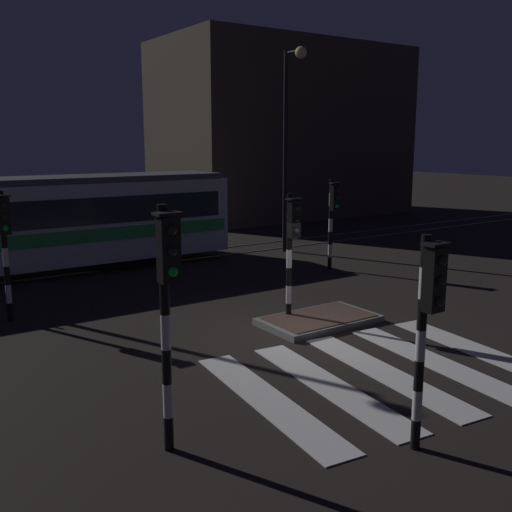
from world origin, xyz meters
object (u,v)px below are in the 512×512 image
Objects in this scene: traffic_light_median_centre at (292,239)px; street_lamp_trackside_right at (289,128)px; traffic_light_corner_near_left at (167,294)px; traffic_light_corner_far_left at (5,237)px; traffic_light_corner_far_right at (333,211)px; traffic_light_kerb_mid_left at (428,312)px.

traffic_light_median_centre is 9.80m from street_lamp_trackside_right.
street_lamp_trackside_right is at bearing 53.23° from traffic_light_median_centre.
traffic_light_corner_near_left is 7.96m from traffic_light_corner_far_left.
traffic_light_median_centre is at bearing -126.77° from street_lamp_trackside_right.
traffic_light_corner_far_right is at bearing 38.42° from traffic_light_corner_near_left.
traffic_light_corner_far_right is at bearing -102.56° from street_lamp_trackside_right.
traffic_light_kerb_mid_left is (3.00, -2.00, -0.28)m from traffic_light_corner_near_left.
traffic_light_corner_near_left is 6.63m from traffic_light_median_centre.
traffic_light_median_centre is 1.01× the size of traffic_light_corner_far_right.
traffic_light_median_centre is 6.25m from traffic_light_corner_far_right.
traffic_light_corner_far_right is 0.40× the size of street_lamp_trackside_right.
traffic_light_kerb_mid_left is at bearing -110.52° from traffic_light_median_centre.
traffic_light_corner_near_left is at bearing -141.58° from traffic_light_corner_far_right.
traffic_light_corner_near_left is 1.13× the size of traffic_light_kerb_mid_left.
street_lamp_trackside_right is (5.61, 7.51, 2.83)m from traffic_light_median_centre.
traffic_light_corner_near_left is 1.10× the size of traffic_light_corner_far_left.
traffic_light_median_centre is at bearing 37.47° from traffic_light_corner_near_left.
traffic_light_corner_far_left is at bearing -179.70° from traffic_light_corner_far_right.
traffic_light_corner_near_left is 1.15× the size of traffic_light_corner_far_right.
traffic_light_median_centre is at bearing 69.48° from traffic_light_kerb_mid_left.
traffic_light_median_centre is 0.40× the size of street_lamp_trackside_right.
traffic_light_corner_far_left is (-5.77, 3.91, 0.05)m from traffic_light_median_centre.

